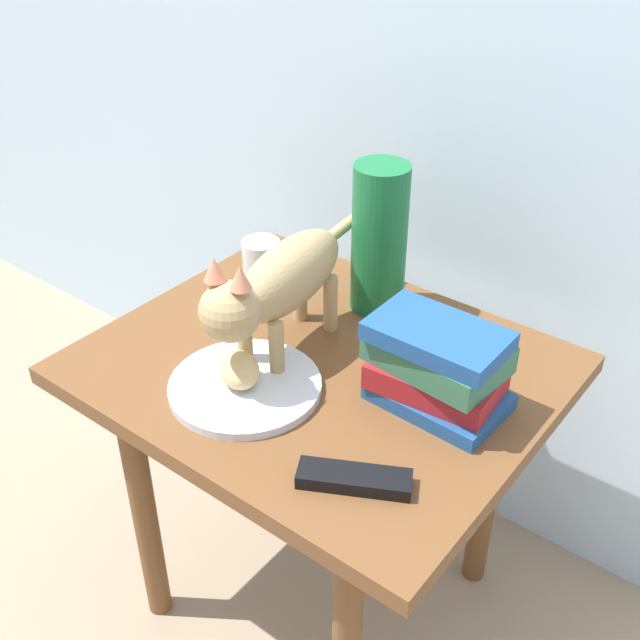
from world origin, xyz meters
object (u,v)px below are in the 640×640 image
bread_roll (239,370)px  cat (279,283)px  tv_remote (354,479)px  side_table (320,403)px  plate (245,386)px  green_vase (379,239)px  book_stack (437,365)px  candle_jar (262,264)px

bread_roll → cat: cat is taller
bread_roll → tv_remote: bearing=-12.2°
side_table → plate: (-0.05, -0.13, 0.09)m
side_table → tv_remote: 0.29m
bread_roll → cat: (-0.01, 0.11, 0.09)m
green_vase → side_table: bearing=-82.7°
bread_roll → tv_remote: bread_roll is taller
cat → tv_remote: 0.34m
plate → tv_remote: size_ratio=1.55×
book_stack → plate: bearing=-147.5°
side_table → green_vase: green_vase is taller
book_stack → green_vase: green_vase is taller
plate → tv_remote: (0.25, -0.06, 0.00)m
book_stack → candle_jar: book_stack is taller
side_table → plate: size_ratio=3.05×
bread_roll → cat: size_ratio=0.17×
side_table → green_vase: size_ratio=2.69×
cat → candle_jar: cat is taller
bread_roll → book_stack: book_stack is taller
green_vase → candle_jar: size_ratio=3.11×
plate → book_stack: (0.24, 0.15, 0.06)m
book_stack → cat: bearing=-169.8°
book_stack → green_vase: bearing=142.4°
cat → tv_remote: bearing=-32.0°
candle_jar → plate: bearing=-53.3°
side_table → book_stack: 0.25m
book_stack → tv_remote: book_stack is taller
bread_roll → tv_remote: 0.26m
book_stack → tv_remote: bearing=-88.4°
plate → green_vase: size_ratio=0.88×
side_table → green_vase: (-0.02, 0.20, 0.22)m
cat → candle_jar: size_ratio=5.62×
plate → cat: (-0.02, 0.11, 0.13)m
cat → book_stack: bearing=10.2°
green_vase → cat: bearing=-100.2°
book_stack → bread_roll: bearing=-147.3°
tv_remote → cat: bearing=120.0°
green_vase → plate: bearing=-93.7°
bread_roll → book_stack: (0.25, 0.16, 0.03)m
cat → tv_remote: cat is taller
bread_roll → candle_jar: size_ratio=0.94×
bread_roll → green_vase: green_vase is taller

